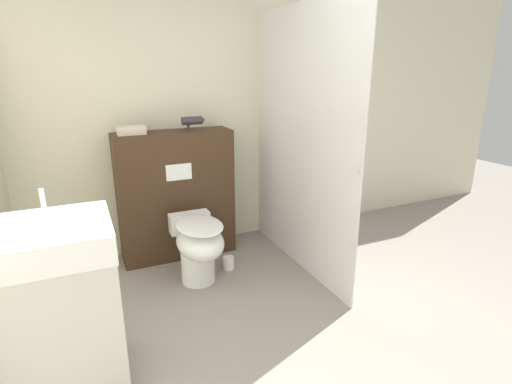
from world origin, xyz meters
name	(u,v)px	position (x,y,z in m)	size (l,w,h in m)	color
wall_back	(189,117)	(0.00, 2.32, 1.25)	(8.00, 0.06, 2.50)	beige
partition_panel	(176,195)	(-0.21, 2.09, 0.58)	(1.02, 0.32, 1.16)	#3D2819
shower_glass	(301,144)	(0.71, 1.48, 1.08)	(0.04, 1.62, 2.17)	silver
toilet	(198,245)	(-0.19, 1.48, 0.33)	(0.36, 0.62, 0.54)	white
sink_vanity	(59,312)	(-1.16, 0.68, 0.49)	(0.60, 0.55, 1.11)	beige
hair_drier	(193,121)	(-0.04, 2.05, 1.24)	(0.21, 0.07, 0.12)	#2D2D33
folded_towel	(131,130)	(-0.55, 2.06, 1.19)	(0.23, 0.13, 0.07)	beige
spare_toilet_roll	(229,263)	(0.10, 1.61, 0.06)	(0.10, 0.10, 0.11)	white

